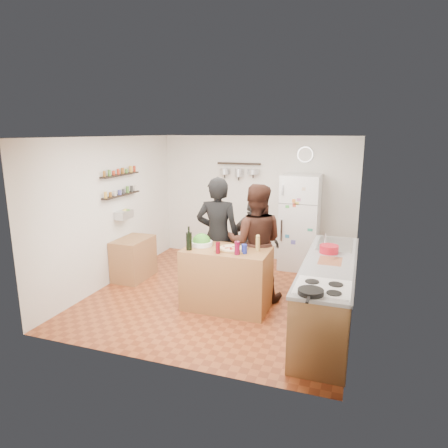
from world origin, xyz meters
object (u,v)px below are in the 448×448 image
at_px(salad_bowl, 201,243).
at_px(side_table, 134,258).
at_px(person_left, 218,236).
at_px(pepper_mill, 258,245).
at_px(fridge, 300,222).
at_px(prep_island, 227,278).
at_px(person_center, 255,242).
at_px(person_back, 254,243).
at_px(wall_clock, 305,155).
at_px(counter_run, 328,295).
at_px(red_bowl, 329,249).
at_px(skillet, 311,292).
at_px(salt_canister, 244,249).
at_px(wine_bottle, 189,241).

distance_m(salad_bowl, side_table, 1.75).
height_order(salad_bowl, person_left, person_left).
relative_size(pepper_mill, fridge, 0.11).
bearing_deg(side_table, prep_island, -17.33).
bearing_deg(prep_island, person_left, 123.18).
relative_size(person_center, person_back, 1.21).
height_order(person_left, side_table, person_left).
relative_size(prep_island, wall_clock, 4.17).
bearing_deg(pepper_mill, counter_run, -9.38).
height_order(counter_run, fridge, fridge).
xyz_separation_m(person_left, red_bowl, (1.74, -0.22, 0.02)).
bearing_deg(skillet, person_center, 121.06).
bearing_deg(salt_canister, person_left, 135.59).
distance_m(person_back, red_bowl, 1.49).
xyz_separation_m(salt_canister, person_center, (-0.00, 0.60, -0.06)).
height_order(salad_bowl, skillet, salad_bowl).
bearing_deg(wine_bottle, person_center, 41.19).
bearing_deg(wall_clock, wine_bottle, -114.08).
bearing_deg(red_bowl, person_center, 169.13).
distance_m(wine_bottle, person_left, 0.73).
bearing_deg(prep_island, person_center, 58.01).
bearing_deg(fridge, salad_bowl, -118.16).
xyz_separation_m(counter_run, skillet, (-0.10, -1.18, 0.50)).
distance_m(wine_bottle, red_bowl, 1.98).
bearing_deg(side_table, person_back, 10.26).
relative_size(skillet, wall_clock, 0.90).
bearing_deg(fridge, prep_island, -108.29).
bearing_deg(person_left, pepper_mill, 141.84).
bearing_deg(wall_clock, pepper_mill, -96.28).
xyz_separation_m(person_left, wall_clock, (1.04, 2.03, 1.20)).
relative_size(salad_bowl, red_bowl, 1.27).
height_order(wine_bottle, red_bowl, wine_bottle).
height_order(person_back, counter_run, person_back).
xyz_separation_m(wine_bottle, person_left, (0.18, 0.70, -0.09)).
bearing_deg(prep_island, side_table, 162.67).
xyz_separation_m(counter_run, side_table, (-3.44, 0.73, -0.09)).
height_order(salt_canister, person_center, person_center).
relative_size(red_bowl, wall_clock, 0.88).
xyz_separation_m(person_back, red_bowl, (1.28, -0.73, 0.22)).
distance_m(skillet, side_table, 3.89).
bearing_deg(person_center, red_bowl, 158.89).
relative_size(person_center, red_bowl, 6.91).
relative_size(prep_island, pepper_mill, 6.44).
height_order(fridge, side_table, fridge).
relative_size(person_center, fridge, 1.01).
bearing_deg(red_bowl, wall_clock, 107.30).
distance_m(counter_run, wall_clock, 3.22).
bearing_deg(red_bowl, salad_bowl, -173.35).
distance_m(fridge, wall_clock, 1.29).
xyz_separation_m(salad_bowl, side_table, (-1.55, 0.56, -0.58)).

